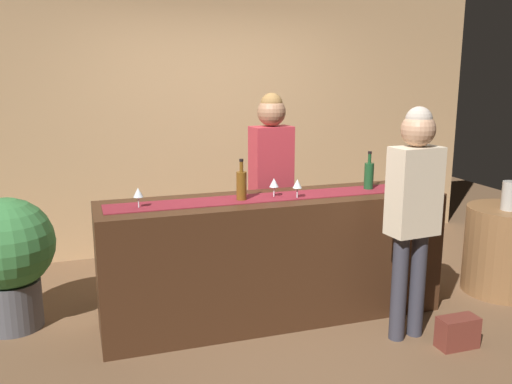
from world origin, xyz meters
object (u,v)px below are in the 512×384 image
at_px(wine_glass_near_customer, 138,193).
at_px(potted_plant_tall, 8,254).
at_px(handbag, 458,332).
at_px(wine_bottle_green, 369,175).
at_px(wine_bottle_amber, 241,185).
at_px(customer_sipping, 414,200).
at_px(wine_glass_mid_counter, 273,183).
at_px(wine_glass_far_end, 297,184).
at_px(bartender, 271,170).
at_px(round_side_table, 505,250).
at_px(vase_on_side_table, 510,196).

xyz_separation_m(wine_glass_near_customer, potted_plant_tall, (-0.90, 0.46, -0.49)).
height_order(potted_plant_tall, handbag, potted_plant_tall).
bearing_deg(potted_plant_tall, wine_bottle_green, -8.70).
height_order(wine_bottle_amber, customer_sipping, customer_sipping).
distance_m(wine_glass_mid_counter, wine_glass_far_end, 0.18).
bearing_deg(handbag, wine_glass_near_customer, 157.85).
relative_size(potted_plant_tall, handbag, 3.52).
distance_m(wine_bottle_amber, bartender, 0.74).
height_order(customer_sipping, round_side_table, customer_sipping).
height_order(bartender, vase_on_side_table, bartender).
distance_m(customer_sipping, potted_plant_tall, 2.91).
bearing_deg(wine_bottle_amber, handbag, -32.64).
relative_size(wine_bottle_green, handbag, 1.08).
relative_size(customer_sipping, potted_plant_tall, 1.67).
bearing_deg(vase_on_side_table, bartender, 157.19).
relative_size(bartender, round_side_table, 2.29).
relative_size(wine_bottle_green, round_side_table, 0.41).
distance_m(wine_bottle_green, vase_on_side_table, 1.24).
bearing_deg(bartender, round_side_table, 153.73).
bearing_deg(bartender, handbag, 115.46).
bearing_deg(handbag, potted_plant_tall, 156.29).
xyz_separation_m(wine_glass_mid_counter, wine_glass_far_end, (0.15, -0.09, 0.00)).
bearing_deg(wine_bottle_green, wine_glass_near_customer, -178.44).
distance_m(wine_bottle_amber, wine_glass_near_customer, 0.73).
bearing_deg(wine_glass_mid_counter, wine_glass_near_customer, -178.35).
height_order(bartender, round_side_table, bartender).
bearing_deg(wine_bottle_green, customer_sipping, -90.67).
bearing_deg(wine_glass_mid_counter, wine_bottle_green, 1.45).
height_order(wine_glass_far_end, vase_on_side_table, wine_glass_far_end).
bearing_deg(wine_glass_far_end, customer_sipping, -38.51).
xyz_separation_m(wine_bottle_green, customer_sipping, (-0.01, -0.63, -0.06)).
bearing_deg(bartender, vase_on_side_table, 151.75).
xyz_separation_m(wine_bottle_amber, wine_glass_far_end, (0.40, -0.07, -0.01)).
distance_m(bartender, handbag, 1.91).
height_order(wine_glass_far_end, bartender, bartender).
xyz_separation_m(vase_on_side_table, handbag, (-0.96, -0.67, -0.75)).
xyz_separation_m(round_side_table, potted_plant_tall, (-3.95, 0.57, 0.20)).
distance_m(wine_bottle_amber, wine_glass_far_end, 0.41).
distance_m(wine_bottle_amber, handbag, 1.81).
bearing_deg(potted_plant_tall, round_side_table, -8.22).
bearing_deg(wine_glass_far_end, wine_bottle_green, 9.89).
xyz_separation_m(wine_bottle_green, wine_bottle_amber, (-1.06, -0.04, 0.00)).
bearing_deg(round_side_table, potted_plant_tall, 171.78).
distance_m(wine_bottle_amber, wine_glass_mid_counter, 0.25).
distance_m(wine_glass_far_end, handbag, 1.51).
relative_size(wine_bottle_green, bartender, 0.18).
distance_m(wine_glass_far_end, vase_on_side_table, 1.87).
distance_m(wine_bottle_amber, vase_on_side_table, 2.27).
distance_m(wine_bottle_green, wine_glass_far_end, 0.66).
bearing_deg(wine_glass_far_end, vase_on_side_table, -2.94).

